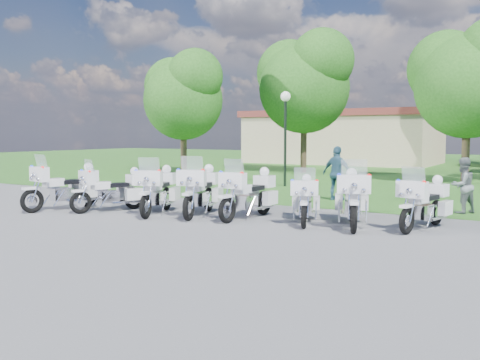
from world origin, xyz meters
The scene contains 17 objects.
ground centered at (0.00, 0.00, 0.00)m, with size 100.00×100.00×0.00m, color slate.
grass_lawn centered at (0.00, 27.00, 0.00)m, with size 100.00×48.00×0.01m, color #2D631F.
motorcycle_0 centered at (-3.94, -1.25, 0.72)m, with size 1.19×2.54×1.73m.
motorcycle_1 centered at (-2.47, -0.73, 0.67)m, with size 1.33×2.24×1.59m.
motorcycle_2 centered at (-0.94, -0.41, 0.70)m, with size 1.38×2.39×1.69m.
motorcycle_3 centered at (0.30, 0.00, 0.73)m, with size 1.35×2.50×1.73m.
motorcycle_4 centered at (1.77, 0.25, 0.70)m, with size 0.89×2.50×1.68m.
motorcycle_5 centered at (3.41, 0.37, 0.63)m, with size 1.26×2.12×1.50m.
motorcycle_6 centered at (4.63, 0.52, 0.73)m, with size 1.45×2.46×1.74m.
motorcycle_7 centered at (6.30, 1.05, 0.66)m, with size 1.04×2.32×1.57m.
lamp_post centered at (-1.41, 8.74, 3.15)m, with size 0.44×0.44×4.17m.
tree_0 centered at (-9.61, 12.07, 4.64)m, with size 5.27×4.49×7.02m.
tree_1 centered at (-4.26, 16.77, 5.51)m, with size 6.24×5.33×8.32m.
tree_2 centered at (5.13, 14.34, 4.97)m, with size 5.63×4.81×7.51m.
building_west centered at (-6.00, 28.00, 2.07)m, with size 14.56×8.32×4.10m.
bystander_b centered at (6.65, 4.24, 0.82)m, with size 0.79×0.62×1.64m, color slate.
bystander_c centered at (2.41, 5.20, 0.95)m, with size 1.11×0.46×1.89m, color #2E576F.
Camera 1 is at (9.23, -12.39, 2.35)m, focal length 40.00 mm.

